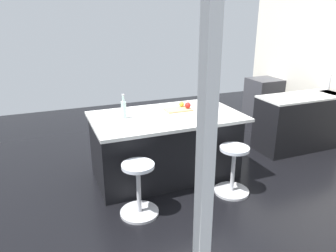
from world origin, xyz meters
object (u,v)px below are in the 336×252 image
Objects in this scene: apple_yellow at (182,104)px; water_bottle at (124,109)px; apple_red at (188,105)px; oven_range at (263,99)px; stool_middle at (139,191)px; cutting_board at (178,109)px; stool_by_window at (233,172)px; kitchen_island at (165,145)px.

water_bottle is at bearing 9.73° from apple_yellow.
apple_red is 1.14× the size of apple_yellow.
apple_red reaches higher than oven_range.
water_bottle is at bearing -94.68° from stool_middle.
cutting_board is 1.15× the size of water_bottle.
water_bottle reaches higher than stool_middle.
stool_middle is 1.34m from cutting_board.
stool_by_window is at bearing 107.49° from apple_yellow.
cutting_board is (0.38, -0.85, 0.61)m from stool_by_window.
apple_red reaches higher than kitchen_island.
kitchen_island is at bearing 176.33° from water_bottle.
water_bottle reaches higher than stool_by_window.
kitchen_island is 26.52× the size of apple_yellow.
apple_red reaches higher than apple_yellow.
stool_by_window is at bearing 129.39° from kitchen_island.
oven_range is 2.92m from apple_yellow.
stool_by_window is 1.22m from stool_middle.
stool_middle is at bearing 33.87° from oven_range.
oven_range is at bearing -155.60° from water_bottle.
cutting_board is at bearing -134.75° from stool_middle.
apple_yellow is 0.23× the size of water_bottle.
apple_red is 0.27× the size of water_bottle.
oven_range is 4.16m from stool_middle.
cutting_board is at bearing -175.10° from water_bottle.
apple_red is at bearing -73.15° from stool_by_window.
cutting_board is at bearing 41.89° from apple_yellow.
stool_middle is 1.73× the size of cutting_board.
oven_range reaches higher than stool_middle.
stool_by_window is at bearing 46.10° from oven_range.
stool_by_window is 1.99× the size of water_bottle.
cutting_board is at bearing -155.92° from kitchen_island.
apple_yellow is (-0.93, -0.93, 0.66)m from stool_middle.
stool_middle is at bearing 44.94° from apple_yellow.
water_bottle reaches higher than apple_red.
oven_range is 2.94m from apple_red.
apple_red is 0.12m from apple_yellow.
apple_yellow is 0.88m from water_bottle.
apple_yellow is (-0.32, -0.18, 0.50)m from kitchen_island.
apple_red is at bearing 31.11° from oven_range.
kitchen_island is 6.21× the size of water_bottle.
kitchen_island is 23.27× the size of apple_red.
stool_by_window is 1.09m from apple_red.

